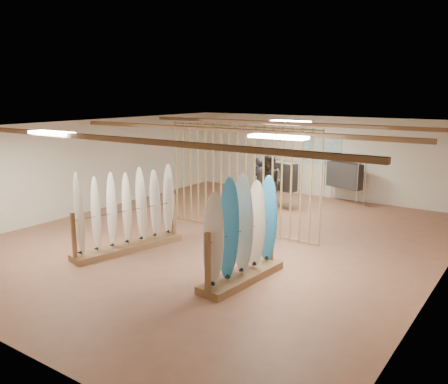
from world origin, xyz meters
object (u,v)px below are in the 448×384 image
Objects in this scene: rack_left at (127,223)px; shopper_b at (269,179)px; rack_right at (242,247)px; shopper_a at (260,178)px; clothing_rack_a at (278,175)px; clothing_rack_b at (344,175)px.

shopper_b is at bearing 92.80° from rack_left.
shopper_a is (-2.87, 5.56, 0.21)m from rack_right.
rack_left is 5.54m from shopper_a.
shopper_a is at bearing 121.36° from rack_right.
rack_right is at bearing -52.02° from clothing_rack_a.
rack_left is at bearing -81.94° from clothing_rack_a.
clothing_rack_a is at bearing -140.60° from shopper_a.
rack_right is at bearing -64.92° from clothing_rack_b.
shopper_a is at bearing -119.15° from clothing_rack_b.
rack_left is 5.09m from shopper_b.
clothing_rack_b is (2.39, 7.39, 0.29)m from rack_left.
shopper_a is at bearing 100.27° from rack_left.
shopper_b is (-1.47, -2.39, 0.07)m from clothing_rack_b.
clothing_rack_a is 0.80m from shopper_b.
rack_right reaches higher than rack_left.
rack_left is 7.77m from clothing_rack_b.
clothing_rack_a is (-2.36, 5.83, 0.32)m from rack_right.
shopper_b is at bearing 151.98° from shopper_a.
clothing_rack_a is at bearing -115.62° from clothing_rack_b.
rack_left is 3.16m from rack_right.
rack_right is 1.07× the size of shopper_b.
rack_left is at bearing -88.76° from clothing_rack_b.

